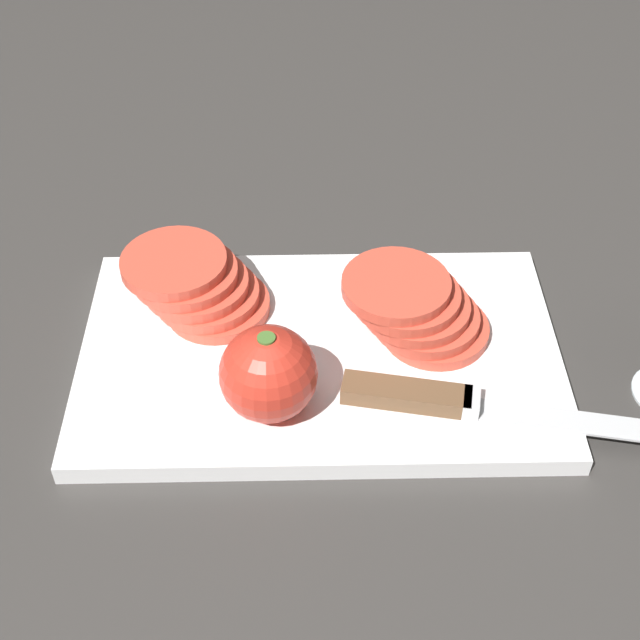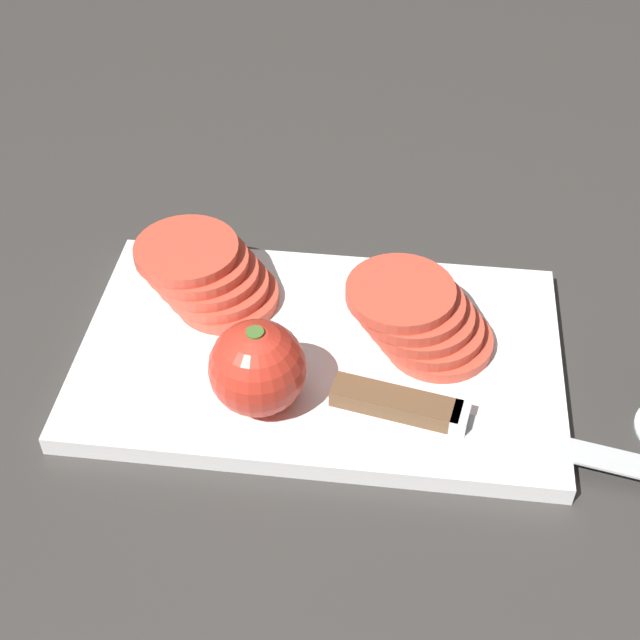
# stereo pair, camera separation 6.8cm
# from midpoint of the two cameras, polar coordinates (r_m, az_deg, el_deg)

# --- Properties ---
(ground_plane) EXTENTS (3.00, 3.00, 0.00)m
(ground_plane) POSITION_cam_midpoint_polar(r_m,az_deg,el_deg) (0.70, -5.86, -4.02)
(ground_plane) COLOR #383533
(cutting_board) EXTENTS (0.38, 0.23, 0.02)m
(cutting_board) POSITION_cam_midpoint_polar(r_m,az_deg,el_deg) (0.71, -2.75, -2.37)
(cutting_board) COLOR white
(cutting_board) RESTS_ON ground_plane
(whole_tomato) EXTENTS (0.07, 0.07, 0.07)m
(whole_tomato) POSITION_cam_midpoint_polar(r_m,az_deg,el_deg) (0.64, -6.60, -3.59)
(whole_tomato) COLOR red
(whole_tomato) RESTS_ON cutting_board
(knife) EXTENTS (0.26, 0.07, 0.01)m
(knife) POSITION_cam_midpoint_polar(r_m,az_deg,el_deg) (0.66, 4.75, -5.27)
(knife) COLOR silver
(knife) RESTS_ON cutting_board
(tomato_slice_stack_near) EXTENTS (0.12, 0.10, 0.05)m
(tomato_slice_stack_near) POSITION_cam_midpoint_polar(r_m,az_deg,el_deg) (0.70, 3.41, 0.67)
(tomato_slice_stack_near) COLOR #DB4C38
(tomato_slice_stack_near) RESTS_ON cutting_board
(tomato_slice_stack_far) EXTENTS (0.12, 0.09, 0.05)m
(tomato_slice_stack_far) POSITION_cam_midpoint_polar(r_m,az_deg,el_deg) (0.73, -10.58, 2.15)
(tomato_slice_stack_far) COLOR #DB4C38
(tomato_slice_stack_far) RESTS_ON cutting_board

